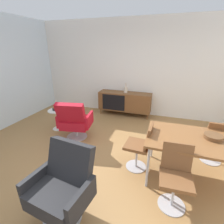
{
  "coord_description": "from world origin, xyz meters",
  "views": [
    {
      "loc": [
        0.8,
        -2.45,
        2.0
      ],
      "look_at": [
        -0.14,
        0.4,
        0.82
      ],
      "focal_mm": 26.38,
      "sensor_mm": 36.0,
      "label": 1
    }
  ],
  "objects_px": {
    "vase_cobalt": "(126,90)",
    "armchair_black_shell": "(63,185)",
    "dining_table": "(202,142)",
    "fruit_bowl": "(56,108)",
    "wooden_bowl_on_table": "(213,137)",
    "side_table_round": "(58,117)",
    "sideboard": "(125,101)",
    "lounge_chair_red": "(74,120)",
    "dining_chair_near_window": "(141,145)",
    "dining_chair_front_left": "(176,175)",
    "dining_chair_back_right": "(216,140)"
  },
  "relations": [
    {
      "from": "dining_chair_front_left",
      "to": "sideboard",
      "type": "bearing_deg",
      "value": 115.99
    },
    {
      "from": "fruit_bowl",
      "to": "sideboard",
      "type": "bearing_deg",
      "value": 46.56
    },
    {
      "from": "dining_table",
      "to": "fruit_bowl",
      "type": "bearing_deg",
      "value": 164.92
    },
    {
      "from": "dining_chair_back_right",
      "to": "lounge_chair_red",
      "type": "distance_m",
      "value": 2.82
    },
    {
      "from": "dining_table",
      "to": "armchair_black_shell",
      "type": "height_order",
      "value": "armchair_black_shell"
    },
    {
      "from": "dining_table",
      "to": "lounge_chair_red",
      "type": "height_order",
      "value": "lounge_chair_red"
    },
    {
      "from": "vase_cobalt",
      "to": "dining_table",
      "type": "xyz_separation_m",
      "value": [
        1.75,
        -2.34,
        -0.12
      ]
    },
    {
      "from": "dining_chair_front_left",
      "to": "dining_chair_back_right",
      "type": "xyz_separation_m",
      "value": [
        0.7,
        1.12,
        0.0
      ]
    },
    {
      "from": "sideboard",
      "to": "dining_chair_back_right",
      "type": "relative_size",
      "value": 1.87
    },
    {
      "from": "dining_chair_back_right",
      "to": "armchair_black_shell",
      "type": "distance_m",
      "value": 2.63
    },
    {
      "from": "dining_table",
      "to": "fruit_bowl",
      "type": "height_order",
      "value": "dining_table"
    },
    {
      "from": "sideboard",
      "to": "dining_chair_front_left",
      "type": "bearing_deg",
      "value": -64.01
    },
    {
      "from": "vase_cobalt",
      "to": "wooden_bowl_on_table",
      "type": "height_order",
      "value": "vase_cobalt"
    },
    {
      "from": "dining_chair_near_window",
      "to": "dining_chair_front_left",
      "type": "distance_m",
      "value": 0.77
    },
    {
      "from": "vase_cobalt",
      "to": "armchair_black_shell",
      "type": "height_order",
      "value": "vase_cobalt"
    },
    {
      "from": "sideboard",
      "to": "armchair_black_shell",
      "type": "xyz_separation_m",
      "value": [
        0.13,
        -3.5,
        0.03
      ]
    },
    {
      "from": "dining_chair_back_right",
      "to": "dining_table",
      "type": "bearing_deg",
      "value": -121.77
    },
    {
      "from": "side_table_round",
      "to": "vase_cobalt",
      "type": "bearing_deg",
      "value": 46.24
    },
    {
      "from": "sideboard",
      "to": "dining_table",
      "type": "bearing_deg",
      "value": -52.95
    },
    {
      "from": "wooden_bowl_on_table",
      "to": "armchair_black_shell",
      "type": "bearing_deg",
      "value": -145.22
    },
    {
      "from": "dining_table",
      "to": "fruit_bowl",
      "type": "relative_size",
      "value": 8.0
    },
    {
      "from": "wooden_bowl_on_table",
      "to": "side_table_round",
      "type": "height_order",
      "value": "wooden_bowl_on_table"
    },
    {
      "from": "armchair_black_shell",
      "to": "vase_cobalt",
      "type": "bearing_deg",
      "value": 91.73
    },
    {
      "from": "sideboard",
      "to": "fruit_bowl",
      "type": "height_order",
      "value": "sideboard"
    },
    {
      "from": "dining_table",
      "to": "side_table_round",
      "type": "height_order",
      "value": "dining_table"
    },
    {
      "from": "fruit_bowl",
      "to": "lounge_chair_red",
      "type": "bearing_deg",
      "value": -24.3
    },
    {
      "from": "dining_chair_near_window",
      "to": "fruit_bowl",
      "type": "relative_size",
      "value": 4.28
    },
    {
      "from": "armchair_black_shell",
      "to": "side_table_round",
      "type": "distance_m",
      "value": 2.53
    },
    {
      "from": "vase_cobalt",
      "to": "side_table_round",
      "type": "xyz_separation_m",
      "value": [
        -1.42,
        -1.49,
        -0.49
      ]
    },
    {
      "from": "vase_cobalt",
      "to": "dining_chair_near_window",
      "type": "relative_size",
      "value": 0.35
    },
    {
      "from": "sideboard",
      "to": "dining_chair_back_right",
      "type": "xyz_separation_m",
      "value": [
        2.11,
        -1.78,
        0.03
      ]
    },
    {
      "from": "vase_cobalt",
      "to": "dining_chair_front_left",
      "type": "relative_size",
      "value": 0.35
    },
    {
      "from": "dining_table",
      "to": "dining_chair_near_window",
      "type": "distance_m",
      "value": 0.92
    },
    {
      "from": "dining_chair_front_left",
      "to": "fruit_bowl",
      "type": "height_order",
      "value": "dining_chair_front_left"
    },
    {
      "from": "armchair_black_shell",
      "to": "wooden_bowl_on_table",
      "type": "bearing_deg",
      "value": 34.78
    },
    {
      "from": "sideboard",
      "to": "dining_table",
      "type": "xyz_separation_m",
      "value": [
        1.76,
        -2.34,
        0.26
      ]
    },
    {
      "from": "wooden_bowl_on_table",
      "to": "dining_chair_near_window",
      "type": "bearing_deg",
      "value": -175.37
    },
    {
      "from": "side_table_round",
      "to": "fruit_bowl",
      "type": "distance_m",
      "value": 0.24
    },
    {
      "from": "dining_chair_front_left",
      "to": "lounge_chair_red",
      "type": "relative_size",
      "value": 0.9
    },
    {
      "from": "dining_chair_near_window",
      "to": "side_table_round",
      "type": "height_order",
      "value": "dining_chair_near_window"
    },
    {
      "from": "sideboard",
      "to": "dining_table",
      "type": "relative_size",
      "value": 1.0
    },
    {
      "from": "wooden_bowl_on_table",
      "to": "fruit_bowl",
      "type": "xyz_separation_m",
      "value": [
        -3.32,
        0.77,
        -0.21
      ]
    },
    {
      "from": "sideboard",
      "to": "armchair_black_shell",
      "type": "bearing_deg",
      "value": -87.95
    },
    {
      "from": "armchair_black_shell",
      "to": "dining_chair_back_right",
      "type": "bearing_deg",
      "value": 40.92
    },
    {
      "from": "lounge_chair_red",
      "to": "dining_table",
      "type": "bearing_deg",
      "value": -12.33
    },
    {
      "from": "vase_cobalt",
      "to": "dining_chair_near_window",
      "type": "xyz_separation_m",
      "value": [
        0.86,
        -2.34,
        -0.35
      ]
    },
    {
      "from": "wooden_bowl_on_table",
      "to": "lounge_chair_red",
      "type": "bearing_deg",
      "value": 170.03
    },
    {
      "from": "vase_cobalt",
      "to": "dining_chair_back_right",
      "type": "height_order",
      "value": "vase_cobalt"
    },
    {
      "from": "vase_cobalt",
      "to": "dining_chair_near_window",
      "type": "distance_m",
      "value": 2.52
    },
    {
      "from": "vase_cobalt",
      "to": "lounge_chair_red",
      "type": "relative_size",
      "value": 0.32
    }
  ]
}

